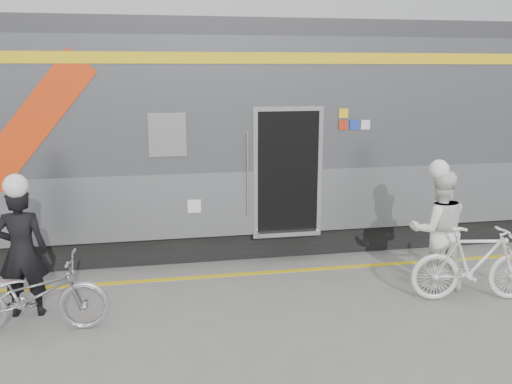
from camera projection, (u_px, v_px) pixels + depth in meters
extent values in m
plane|color=slate|center=(298.00, 334.00, 6.85)|extent=(90.00, 90.00, 0.00)
cube|color=black|center=(158.00, 229.00, 10.52)|extent=(24.00, 2.70, 0.50)
cube|color=#9EA0A5|center=(157.00, 189.00, 10.34)|extent=(24.00, 3.00, 1.10)
cube|color=#5C5D63|center=(153.00, 101.00, 9.98)|extent=(24.00, 3.00, 2.20)
cube|color=#38383A|center=(150.00, 31.00, 9.70)|extent=(24.00, 2.64, 0.30)
cube|color=yellow|center=(151.00, 58.00, 8.36)|extent=(24.00, 0.02, 0.18)
cube|color=red|center=(34.00, 121.00, 8.25)|extent=(1.96, 0.01, 2.19)
cube|color=black|center=(167.00, 135.00, 8.66)|extent=(0.55, 0.02, 0.65)
cube|color=black|center=(285.00, 171.00, 9.38)|extent=(1.05, 0.45, 2.10)
cube|color=silver|center=(288.00, 173.00, 9.18)|extent=(1.20, 0.02, 2.25)
cylinder|color=silver|center=(248.00, 175.00, 9.04)|extent=(0.04, 0.04, 1.40)
cube|color=silver|center=(288.00, 232.00, 9.37)|extent=(1.05, 0.25, 0.06)
cube|color=yellow|center=(344.00, 113.00, 9.13)|extent=(0.16, 0.01, 0.16)
cube|color=#B02914|center=(343.00, 125.00, 9.17)|extent=(0.16, 0.01, 0.16)
cube|color=#1C38B6|center=(354.00, 125.00, 9.21)|extent=(0.16, 0.01, 0.16)
cube|color=silver|center=(365.00, 125.00, 9.24)|extent=(0.16, 0.01, 0.16)
cube|color=silver|center=(194.00, 206.00, 9.00)|extent=(0.22, 0.01, 0.22)
cube|color=yellow|center=(264.00, 273.00, 8.91)|extent=(24.00, 0.12, 0.01)
imported|color=black|center=(22.00, 252.00, 7.21)|extent=(0.67, 0.45, 1.80)
imported|color=#A9ACB1|center=(32.00, 295.00, 6.81)|extent=(1.90, 0.70, 0.99)
imported|color=white|center=(438.00, 230.00, 8.15)|extent=(0.98, 0.82, 1.82)
imported|color=silver|center=(475.00, 264.00, 7.76)|extent=(1.89, 0.80, 1.10)
sphere|color=white|center=(14.00, 174.00, 6.98)|extent=(0.31, 0.31, 0.31)
sphere|color=white|center=(443.00, 161.00, 7.92)|extent=(0.29, 0.29, 0.29)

